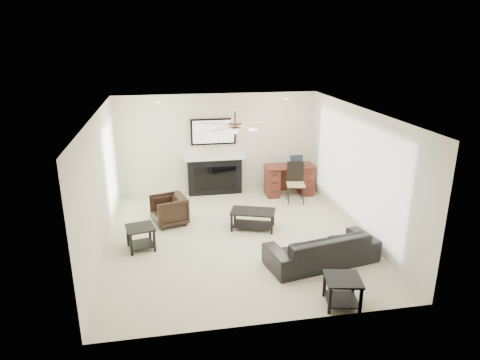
% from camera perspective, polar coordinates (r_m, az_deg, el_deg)
% --- Properties ---
extents(room_shell, '(5.50, 5.54, 2.52)m').
position_cam_1_polar(room_shell, '(8.12, 0.68, 3.46)').
color(room_shell, beige).
rests_on(room_shell, ground).
extents(sofa, '(2.09, 1.14, 0.58)m').
position_cam_1_polar(sofa, '(7.71, 10.86, -8.88)').
color(sofa, black).
rests_on(sofa, ground).
extents(armchair, '(0.85, 0.84, 0.62)m').
position_cam_1_polar(armchair, '(9.19, -9.44, -4.00)').
color(armchair, black).
rests_on(armchair, ground).
extents(coffee_table, '(1.01, 0.76, 0.40)m').
position_cam_1_polar(coffee_table, '(8.90, 1.72, -5.31)').
color(coffee_table, black).
rests_on(coffee_table, ground).
extents(end_table_near, '(0.61, 0.61, 0.45)m').
position_cam_1_polar(end_table_near, '(6.70, 13.45, -14.26)').
color(end_table_near, black).
rests_on(end_table_near, ground).
extents(end_table_left, '(0.60, 0.60, 0.45)m').
position_cam_1_polar(end_table_left, '(8.28, -13.09, -7.51)').
color(end_table_left, black).
rests_on(end_table_left, ground).
extents(fireplace_unit, '(1.52, 0.34, 1.91)m').
position_cam_1_polar(fireplace_unit, '(10.65, -3.44, 3.04)').
color(fireplace_unit, black).
rests_on(fireplace_unit, ground).
extents(desk, '(1.22, 0.56, 0.76)m').
position_cam_1_polar(desk, '(10.81, 6.56, -0.01)').
color(desk, '#401B10').
rests_on(desk, ground).
extents(desk_chair, '(0.49, 0.51, 0.97)m').
position_cam_1_polar(desk_chair, '(10.28, 7.45, -0.41)').
color(desk_chair, black).
rests_on(desk_chair, ground).
extents(laptop, '(0.33, 0.24, 0.23)m').
position_cam_1_polar(laptop, '(10.70, 7.71, 2.53)').
color(laptop, black).
rests_on(laptop, desk).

